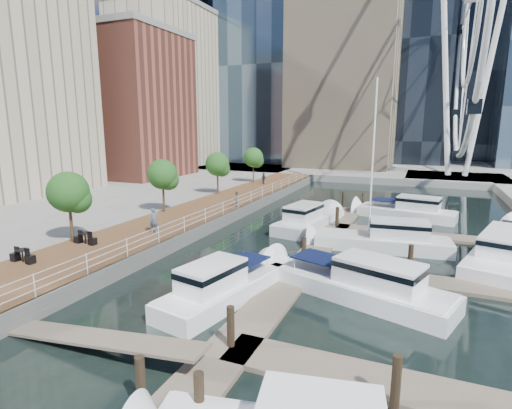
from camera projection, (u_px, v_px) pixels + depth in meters
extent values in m
plane|color=black|center=(191.00, 314.00, 18.21)|extent=(520.00, 520.00, 0.00)
cube|color=brown|center=(194.00, 217.00, 35.09)|extent=(6.00, 60.00, 1.00)
cube|color=#595954|center=(224.00, 220.00, 33.96)|extent=(0.25, 60.00, 1.00)
cube|color=gray|center=(387.00, 154.00, 110.40)|extent=(200.00, 114.00, 1.00)
cube|color=gray|center=(456.00, 179.00, 59.86)|extent=(14.00, 12.00, 1.00)
cube|color=#6D6051|center=(312.00, 255.00, 26.11)|extent=(2.00, 32.00, 0.20)
cube|color=#6D6051|center=(396.00, 387.00, 12.98)|extent=(12.00, 2.00, 0.20)
cube|color=#6D6051|center=(408.00, 279.00, 22.03)|extent=(12.00, 2.00, 0.20)
cube|color=#6D6051|center=(414.00, 234.00, 31.07)|extent=(12.00, 2.00, 0.20)
cube|color=brown|center=(136.00, 107.00, 58.18)|extent=(12.00, 14.00, 20.00)
cube|color=#BCAD8E|center=(165.00, 89.00, 74.14)|extent=(14.00, 16.00, 28.00)
cylinder|color=white|center=(446.00, 86.00, 58.17)|extent=(0.80, 0.80, 26.00)
cylinder|color=white|center=(485.00, 85.00, 56.28)|extent=(0.80, 0.80, 26.00)
cylinder|color=#3F2B1C|center=(71.00, 224.00, 25.72)|extent=(0.20, 0.20, 2.40)
sphere|color=#265B1E|center=(68.00, 192.00, 25.31)|extent=(2.60, 2.60, 2.60)
cylinder|color=#3F2B1C|center=(164.00, 198.00, 34.76)|extent=(0.20, 0.20, 2.40)
sphere|color=#265B1E|center=(162.00, 174.00, 34.35)|extent=(2.60, 2.60, 2.60)
cylinder|color=#3F2B1C|center=(218.00, 183.00, 43.81)|extent=(0.20, 0.20, 2.40)
sphere|color=#265B1E|center=(217.00, 164.00, 43.40)|extent=(2.60, 2.60, 2.60)
cylinder|color=#3F2B1C|center=(253.00, 173.00, 52.86)|extent=(0.20, 0.20, 2.40)
sphere|color=#265B1E|center=(253.00, 157.00, 52.45)|extent=(2.60, 2.60, 2.60)
imported|color=slate|center=(154.00, 220.00, 27.96)|extent=(0.78, 0.67, 1.79)
imported|color=#816859|center=(236.00, 199.00, 37.00)|extent=(0.91, 0.91, 1.49)
imported|color=#333B40|center=(264.00, 178.00, 51.27)|extent=(0.92, 0.83, 1.51)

